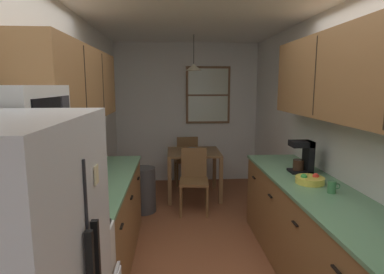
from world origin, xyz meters
name	(u,v)px	position (x,y,z in m)	size (l,w,h in m)	color
ground_plane	(199,248)	(0.00, 1.00, 0.00)	(12.00, 12.00, 0.00)	brown
wall_left	(68,136)	(-1.35, 1.00, 1.27)	(0.10, 9.00, 2.55)	silver
wall_right	(324,134)	(1.35, 1.00, 1.27)	(0.10, 9.00, 2.55)	silver
wall_back	(187,113)	(0.00, 3.65, 1.27)	(4.40, 0.10, 2.55)	silver
ceiling_slab	(200,3)	(0.00, 1.00, 2.59)	(4.40, 9.00, 0.08)	white
microwave_over_range	(16,118)	(-1.11, -0.58, 1.62)	(0.39, 0.62, 0.34)	white
counter_left	(101,222)	(-1.00, 0.74, 0.45)	(0.64, 1.98, 0.90)	olive
upper_cabinets_left	(77,84)	(-1.14, 0.69, 1.80)	(0.33, 2.06, 0.66)	olive
counter_right	(330,251)	(1.00, 0.04, 0.45)	(0.64, 3.26, 0.90)	olive
upper_cabinets_right	(366,74)	(1.14, -0.01, 1.87)	(0.33, 2.94, 0.75)	olive
dining_table	(194,159)	(0.06, 2.69, 0.62)	(0.83, 0.78, 0.75)	brown
dining_chair_near	(194,177)	(0.02, 2.09, 0.50)	(0.43, 0.43, 0.90)	brown
dining_chair_far	(187,158)	(-0.02, 3.29, 0.50)	(0.44, 0.44, 0.90)	brown
pendant_light	(194,67)	(0.06, 2.69, 2.07)	(0.25, 0.25, 0.54)	black
back_window	(208,95)	(0.39, 3.58, 1.61)	(0.81, 0.05, 1.04)	brown
trash_bin	(143,190)	(-0.70, 2.10, 0.32)	(0.35, 0.35, 0.64)	#3F3F42
storage_canister	(80,192)	(-1.00, 0.10, 0.99)	(0.10, 0.10, 0.17)	#265999
coffee_maker	(304,156)	(1.07, 0.83, 1.07)	(0.22, 0.18, 0.33)	black
mug_spare	(332,187)	(1.05, 0.19, 0.95)	(0.11, 0.07, 0.10)	#3F7F4C
fruit_bowl	(310,180)	(0.98, 0.46, 0.94)	(0.26, 0.26, 0.09)	#E5D14C
table_serving_bowl	(192,150)	(0.03, 2.62, 0.78)	(0.20, 0.20, 0.06)	#4C7299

